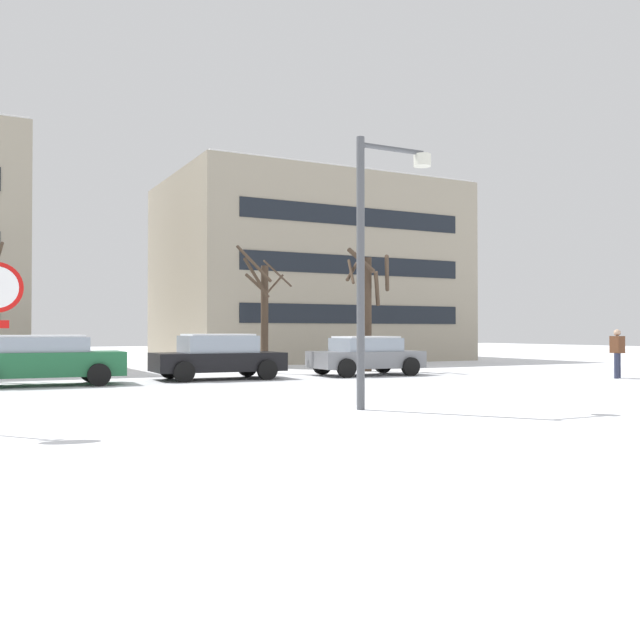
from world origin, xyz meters
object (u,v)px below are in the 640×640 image
(pedestrian_crossing, at_px, (617,350))
(parked_car_black, at_px, (218,356))
(parked_car_green, at_px, (42,360))
(parked_car_gray, at_px, (366,355))
(street_lamp, at_px, (374,242))

(pedestrian_crossing, bearing_deg, parked_car_black, 154.75)
(parked_car_green, height_order, parked_car_gray, parked_car_green)
(parked_car_black, xyz_separation_m, pedestrian_crossing, (11.78, -5.56, 0.19))
(street_lamp, height_order, parked_car_gray, street_lamp)
(parked_car_black, bearing_deg, parked_car_gray, -3.85)
(parked_car_black, distance_m, parked_car_gray, 5.32)
(parked_car_green, height_order, pedestrian_crossing, pedestrian_crossing)
(parked_car_black, bearing_deg, street_lamp, -90.78)
(parked_car_green, relative_size, pedestrian_crossing, 2.80)
(parked_car_black, bearing_deg, parked_car_green, -176.92)
(street_lamp, relative_size, parked_car_green, 1.20)
(parked_car_green, bearing_deg, parked_car_gray, -0.38)
(parked_car_gray, xyz_separation_m, pedestrian_crossing, (6.47, -5.20, 0.23))
(street_lamp, distance_m, parked_car_black, 10.07)
(street_lamp, bearing_deg, parked_car_black, 89.22)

